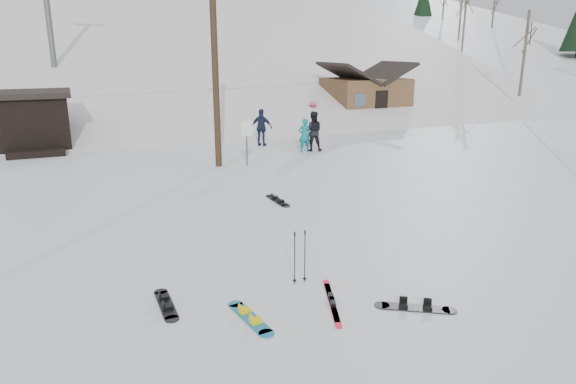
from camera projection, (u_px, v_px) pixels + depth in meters
name	position (u px, v px, depth m)	size (l,w,h in m)	color
ground	(338.00, 362.00, 8.02)	(200.00, 200.00, 0.00)	silver
ski_slope	(111.00, 195.00, 59.99)	(60.00, 75.00, 45.00)	silver
ridge_right	(407.00, 167.00, 69.59)	(34.00, 85.00, 36.00)	silver
treeline_right	(440.00, 89.00, 58.74)	(20.00, 60.00, 10.00)	black
treeline_crest	(88.00, 76.00, 84.14)	(50.00, 6.00, 10.00)	black
utility_pole	(214.00, 48.00, 19.88)	(2.00, 0.26, 9.00)	#3A2819
trail_sign	(247.00, 135.00, 20.86)	(0.50, 0.09, 1.85)	#595B60
lift_hut	(35.00, 121.00, 24.30)	(3.40, 4.10, 2.75)	black
cabin	(365.00, 97.00, 34.50)	(5.39, 4.40, 3.77)	brown
hero_snowboard	(250.00, 317.00, 9.30)	(0.46, 1.48, 0.10)	teal
hero_skis	(332.00, 301.00, 9.89)	(0.76, 1.84, 0.10)	red
ski_poles	(300.00, 256.00, 10.60)	(0.31, 0.08, 1.14)	black
board_scatter_b	(166.00, 304.00, 9.79)	(0.27, 1.42, 0.10)	black
board_scatter_d	(415.00, 307.00, 9.66)	(1.34, 0.94, 0.11)	black
board_scatter_f	(278.00, 200.00, 16.36)	(0.34, 1.51, 0.11)	black
skier_teal	(304.00, 135.00, 23.73)	(0.57, 0.38, 1.57)	#0B7076
skier_dark	(313.00, 131.00, 24.00)	(0.90, 0.70, 1.86)	black
skier_pink	(313.00, 113.00, 31.75)	(0.98, 0.56, 1.52)	#D64B7E
skier_navy	(262.00, 128.00, 25.22)	(1.07, 0.44, 1.82)	#161E39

